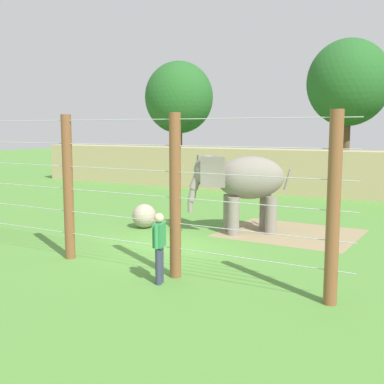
% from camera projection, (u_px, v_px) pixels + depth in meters
% --- Properties ---
extents(ground_plane, '(120.00, 120.00, 0.00)m').
position_uv_depth(ground_plane, '(164.00, 248.00, 14.50)').
color(ground_plane, '#518938').
extents(dirt_patch, '(4.60, 3.96, 0.01)m').
position_uv_depth(dirt_patch, '(290.00, 233.00, 16.58)').
color(dirt_patch, '#937F5B').
rests_on(dirt_patch, ground).
extents(embankment_wall, '(36.00, 1.80, 2.44)m').
position_uv_depth(embankment_wall, '(301.00, 172.00, 26.36)').
color(embankment_wall, tan).
rests_on(embankment_wall, ground).
extents(elephant, '(3.22, 2.82, 2.71)m').
position_uv_depth(elephant, '(242.00, 181.00, 16.46)').
color(elephant, gray).
rests_on(elephant, ground).
extents(enrichment_ball, '(0.88, 0.88, 0.88)m').
position_uv_depth(enrichment_ball, '(144.00, 216.00, 17.40)').
color(enrichment_ball, tan).
rests_on(enrichment_ball, ground).
extents(cable_fence, '(12.01, 0.28, 3.97)m').
position_uv_depth(cable_fence, '(117.00, 191.00, 12.28)').
color(cable_fence, brown).
rests_on(cable_fence, ground).
extents(zookeeper, '(0.32, 0.57, 1.67)m').
position_uv_depth(zookeeper, '(159.00, 245.00, 11.07)').
color(zookeeper, '#33384C').
rests_on(zookeeper, ground).
extents(tree_left_of_centre, '(4.75, 4.75, 8.26)m').
position_uv_depth(tree_left_of_centre, '(179.00, 98.00, 33.40)').
color(tree_left_of_centre, brown).
rests_on(tree_left_of_centre, ground).
extents(tree_behind_wall, '(4.83, 4.83, 8.82)m').
position_uv_depth(tree_behind_wall, '(348.00, 83.00, 28.10)').
color(tree_behind_wall, brown).
rests_on(tree_behind_wall, ground).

